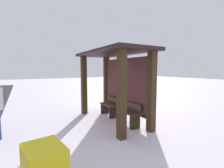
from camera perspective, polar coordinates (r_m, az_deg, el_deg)
The scene contains 4 objects.
ground_plane at distance 6.12m, azimuth 0.01°, elevation -13.04°, with size 60.00×60.00×0.00m, color white.
bus_shelter at distance 5.89m, azimuth 1.34°, elevation 4.14°, with size 3.46×1.61×2.58m.
bench_left_inside at distance 6.72m, azimuth -0.87°, elevation -8.37°, with size 0.96×0.42×0.76m.
bench_center_inside at distance 5.62m, azimuth 5.95°, elevation -11.16°, with size 0.96×0.40×0.76m.
Camera 1 is at (5.03, -2.91, 1.93)m, focal length 25.54 mm.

